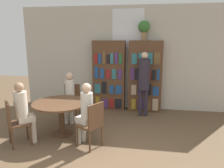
{
  "coord_description": "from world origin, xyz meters",
  "views": [
    {
      "loc": [
        0.58,
        -3.0,
        2.11
      ],
      "look_at": [
        -0.21,
        1.87,
        1.05
      ],
      "focal_mm": 35.0,
      "sensor_mm": 36.0,
      "label": 1
    }
  ],
  "objects_px": {
    "chair_left_side": "(72,100)",
    "seated_reader_left": "(70,95)",
    "chair_near_camera": "(15,121)",
    "librarian_standing": "(144,78)",
    "bookshelf_left": "(109,76)",
    "flower_vase": "(144,28)",
    "chair_far_side": "(92,123)",
    "seated_reader_right": "(85,111)",
    "seated_reader_back": "(24,109)",
    "bookshelf_right": "(145,77)",
    "reading_table": "(61,107)"
  },
  "relations": [
    {
      "from": "chair_far_side",
      "to": "seated_reader_right",
      "type": "relative_size",
      "value": 0.72
    },
    {
      "from": "reading_table",
      "to": "chair_near_camera",
      "type": "relative_size",
      "value": 1.34
    },
    {
      "from": "reading_table",
      "to": "librarian_standing",
      "type": "relative_size",
      "value": 0.7
    },
    {
      "from": "reading_table",
      "to": "seated_reader_left",
      "type": "xyz_separation_m",
      "value": [
        -0.08,
        0.75,
        0.09
      ]
    },
    {
      "from": "chair_left_side",
      "to": "librarian_standing",
      "type": "xyz_separation_m",
      "value": [
        1.84,
        0.52,
        0.55
      ]
    },
    {
      "from": "chair_far_side",
      "to": "bookshelf_left",
      "type": "bearing_deg",
      "value": 32.63
    },
    {
      "from": "seated_reader_back",
      "to": "librarian_standing",
      "type": "bearing_deg",
      "value": 88.54
    },
    {
      "from": "chair_left_side",
      "to": "seated_reader_right",
      "type": "height_order",
      "value": "seated_reader_right"
    },
    {
      "from": "seated_reader_back",
      "to": "librarian_standing",
      "type": "height_order",
      "value": "librarian_standing"
    },
    {
      "from": "chair_left_side",
      "to": "librarian_standing",
      "type": "height_order",
      "value": "librarian_standing"
    },
    {
      "from": "chair_near_camera",
      "to": "seated_reader_left",
      "type": "relative_size",
      "value": 0.72
    },
    {
      "from": "chair_near_camera",
      "to": "librarian_standing",
      "type": "xyz_separation_m",
      "value": [
        2.45,
        2.09,
        0.55
      ]
    },
    {
      "from": "reading_table",
      "to": "seated_reader_left",
      "type": "height_order",
      "value": "seated_reader_left"
    },
    {
      "from": "bookshelf_left",
      "to": "chair_near_camera",
      "type": "distance_m",
      "value": 2.99
    },
    {
      "from": "chair_left_side",
      "to": "seated_reader_left",
      "type": "height_order",
      "value": "seated_reader_left"
    },
    {
      "from": "bookshelf_left",
      "to": "chair_far_side",
      "type": "relative_size",
      "value": 2.22
    },
    {
      "from": "chair_near_camera",
      "to": "librarian_standing",
      "type": "distance_m",
      "value": 3.26
    },
    {
      "from": "chair_far_side",
      "to": "bookshelf_right",
      "type": "bearing_deg",
      "value": 8.85
    },
    {
      "from": "chair_left_side",
      "to": "seated_reader_back",
      "type": "height_order",
      "value": "seated_reader_back"
    },
    {
      "from": "bookshelf_left",
      "to": "reading_table",
      "type": "bearing_deg",
      "value": -109.99
    },
    {
      "from": "seated_reader_right",
      "to": "chair_left_side",
      "type": "bearing_deg",
      "value": 59.83
    },
    {
      "from": "seated_reader_left",
      "to": "bookshelf_right",
      "type": "bearing_deg",
      "value": -152.71
    },
    {
      "from": "librarian_standing",
      "to": "chair_left_side",
      "type": "bearing_deg",
      "value": -164.33
    },
    {
      "from": "seated_reader_back",
      "to": "chair_far_side",
      "type": "bearing_deg",
      "value": 49.57
    },
    {
      "from": "chair_near_camera",
      "to": "chair_left_side",
      "type": "height_order",
      "value": "same"
    },
    {
      "from": "chair_far_side",
      "to": "seated_reader_right",
      "type": "distance_m",
      "value": 0.27
    },
    {
      "from": "bookshelf_left",
      "to": "librarian_standing",
      "type": "distance_m",
      "value": 1.15
    },
    {
      "from": "bookshelf_right",
      "to": "librarian_standing",
      "type": "bearing_deg",
      "value": -92.72
    },
    {
      "from": "bookshelf_left",
      "to": "chair_left_side",
      "type": "height_order",
      "value": "bookshelf_left"
    },
    {
      "from": "bookshelf_left",
      "to": "flower_vase",
      "type": "height_order",
      "value": "flower_vase"
    },
    {
      "from": "bookshelf_left",
      "to": "seated_reader_right",
      "type": "relative_size",
      "value": 1.6
    },
    {
      "from": "seated_reader_right",
      "to": "seated_reader_back",
      "type": "bearing_deg",
      "value": 126.08
    },
    {
      "from": "reading_table",
      "to": "chair_near_camera",
      "type": "height_order",
      "value": "chair_near_camera"
    },
    {
      "from": "bookshelf_right",
      "to": "flower_vase",
      "type": "bearing_deg",
      "value": 176.09
    },
    {
      "from": "bookshelf_right",
      "to": "seated_reader_back",
      "type": "height_order",
      "value": "bookshelf_right"
    },
    {
      "from": "flower_vase",
      "to": "librarian_standing",
      "type": "height_order",
      "value": "flower_vase"
    },
    {
      "from": "chair_near_camera",
      "to": "librarian_standing",
      "type": "height_order",
      "value": "librarian_standing"
    },
    {
      "from": "bookshelf_right",
      "to": "reading_table",
      "type": "distance_m",
      "value": 2.66
    },
    {
      "from": "reading_table",
      "to": "chair_far_side",
      "type": "bearing_deg",
      "value": -30.16
    },
    {
      "from": "chair_near_camera",
      "to": "seated_reader_left",
      "type": "xyz_separation_m",
      "value": [
        0.63,
        1.38,
        0.19
      ]
    },
    {
      "from": "flower_vase",
      "to": "seated_reader_left",
      "type": "relative_size",
      "value": 0.43
    },
    {
      "from": "bookshelf_right",
      "to": "chair_left_side",
      "type": "xyz_separation_m",
      "value": [
        -1.86,
        -1.02,
        -0.5
      ]
    },
    {
      "from": "bookshelf_left",
      "to": "seated_reader_right",
      "type": "distance_m",
      "value": 2.36
    },
    {
      "from": "bookshelf_left",
      "to": "chair_far_side",
      "type": "height_order",
      "value": "bookshelf_left"
    },
    {
      "from": "seated_reader_right",
      "to": "chair_far_side",
      "type": "bearing_deg",
      "value": -90.0
    },
    {
      "from": "bookshelf_right",
      "to": "chair_near_camera",
      "type": "distance_m",
      "value": 3.61
    },
    {
      "from": "flower_vase",
      "to": "seated_reader_right",
      "type": "bearing_deg",
      "value": -113.88
    },
    {
      "from": "chair_far_side",
      "to": "seated_reader_left",
      "type": "height_order",
      "value": "seated_reader_left"
    },
    {
      "from": "bookshelf_left",
      "to": "bookshelf_right",
      "type": "height_order",
      "value": "same"
    },
    {
      "from": "bookshelf_left",
      "to": "seated_reader_left",
      "type": "height_order",
      "value": "bookshelf_left"
    }
  ]
}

